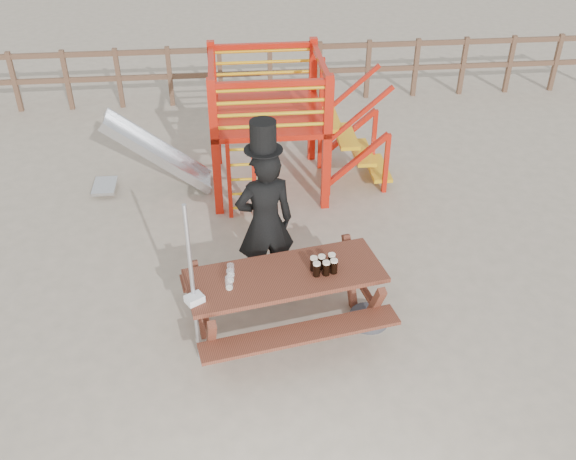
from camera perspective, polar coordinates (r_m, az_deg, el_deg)
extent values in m
plane|color=#B4A38C|center=(7.53, -1.17, -9.57)|extent=(60.00, 60.00, 0.00)
cube|color=brown|center=(13.10, -3.90, 15.76)|extent=(15.00, 0.06, 0.10)
cube|color=brown|center=(13.27, -3.82, 13.69)|extent=(15.00, 0.06, 0.10)
cube|color=brown|center=(13.88, -23.14, 12.00)|extent=(0.09, 0.09, 1.20)
cube|color=brown|center=(13.62, -19.05, 12.48)|extent=(0.09, 0.09, 1.20)
cube|color=brown|center=(13.43, -14.81, 12.90)|extent=(0.09, 0.09, 1.20)
cube|color=brown|center=(13.31, -10.46, 13.27)|extent=(0.09, 0.09, 1.20)
cube|color=brown|center=(13.26, -6.04, 13.57)|extent=(0.09, 0.09, 1.20)
cube|color=brown|center=(13.29, -1.60, 13.79)|extent=(0.09, 0.09, 1.20)
cube|color=brown|center=(13.40, 2.79, 13.93)|extent=(0.09, 0.09, 1.20)
cube|color=brown|center=(13.58, 7.10, 13.99)|extent=(0.09, 0.09, 1.20)
cube|color=brown|center=(13.82, 11.28, 13.97)|extent=(0.09, 0.09, 1.20)
cube|color=brown|center=(14.14, 15.29, 13.89)|extent=(0.09, 0.09, 1.20)
cube|color=brown|center=(14.52, 19.10, 13.75)|extent=(0.09, 0.09, 1.20)
cube|color=brown|center=(14.95, 22.70, 13.57)|extent=(0.09, 0.09, 1.20)
cube|color=red|center=(9.23, -6.47, 7.11)|extent=(0.12, 0.12, 2.10)
cube|color=red|center=(9.33, 3.47, 7.59)|extent=(0.12, 0.12, 2.10)
cube|color=red|center=(10.68, -6.53, 10.97)|extent=(0.12, 0.12, 2.10)
cube|color=red|center=(10.77, 2.17, 11.37)|extent=(0.12, 0.12, 2.10)
cube|color=red|center=(9.90, -1.86, 10.22)|extent=(1.72, 1.72, 0.08)
cube|color=red|center=(8.86, -1.56, 12.88)|extent=(1.60, 0.08, 0.08)
cube|color=red|center=(10.36, -2.28, 16.05)|extent=(1.60, 0.08, 0.08)
cube|color=red|center=(9.59, -6.87, 14.34)|extent=(0.08, 1.60, 0.08)
cube|color=red|center=(9.69, 2.93, 14.74)|extent=(0.08, 1.60, 0.08)
cylinder|color=yellow|center=(9.10, -1.50, 9.24)|extent=(1.50, 0.05, 0.05)
cylinder|color=yellow|center=(10.57, -2.21, 12.85)|extent=(1.50, 0.05, 0.05)
cylinder|color=yellow|center=(9.03, -1.52, 10.28)|extent=(1.50, 0.05, 0.05)
cylinder|color=yellow|center=(10.51, -2.23, 13.77)|extent=(1.50, 0.05, 0.05)
cylinder|color=yellow|center=(8.96, -1.54, 11.33)|extent=(1.50, 0.05, 0.05)
cylinder|color=yellow|center=(10.45, -2.25, 14.69)|extent=(1.50, 0.05, 0.05)
cylinder|color=yellow|center=(8.89, -1.55, 12.40)|extent=(1.50, 0.05, 0.05)
cylinder|color=yellow|center=(10.39, -2.27, 15.63)|extent=(1.50, 0.05, 0.05)
cube|color=red|center=(9.30, -5.24, 4.29)|extent=(0.06, 0.06, 1.20)
cube|color=red|center=(9.31, -3.02, 4.41)|extent=(0.06, 0.06, 1.20)
cylinder|color=yellow|center=(9.53, -4.02, 2.00)|extent=(0.36, 0.04, 0.04)
cylinder|color=yellow|center=(9.41, -4.08, 3.24)|extent=(0.36, 0.04, 0.04)
cylinder|color=yellow|center=(9.29, -4.14, 4.51)|extent=(0.36, 0.04, 0.04)
cylinder|color=yellow|center=(9.17, -4.20, 5.81)|extent=(0.36, 0.04, 0.04)
cylinder|color=yellow|center=(9.06, -4.26, 7.15)|extent=(0.36, 0.04, 0.04)
cube|color=yellow|center=(10.05, 3.64, 9.80)|extent=(0.30, 0.90, 0.06)
cube|color=yellow|center=(10.23, 5.15, 8.31)|extent=(0.30, 0.90, 0.06)
cube|color=yellow|center=(10.41, 6.59, 6.87)|extent=(0.30, 0.90, 0.06)
cube|color=yellow|center=(10.61, 7.97, 5.48)|extent=(0.30, 0.90, 0.06)
cube|color=red|center=(9.93, 6.23, 6.27)|extent=(0.95, 0.08, 0.86)
cube|color=red|center=(10.72, 5.31, 8.51)|extent=(0.95, 0.08, 0.86)
cube|color=silver|center=(10.19, -11.44, 6.65)|extent=(1.53, 0.55, 1.21)
cube|color=silver|center=(9.93, -11.57, 6.14)|extent=(1.58, 0.04, 1.28)
cube|color=silver|center=(10.41, -11.37, 7.52)|extent=(1.58, 0.04, 1.28)
cube|color=silver|center=(10.57, -15.98, 3.79)|extent=(0.35, 0.55, 0.05)
cube|color=brown|center=(7.09, -0.26, -4.09)|extent=(2.29, 1.21, 0.05)
cube|color=brown|center=(6.87, 1.16, -9.19)|extent=(2.19, 0.70, 0.04)
cube|color=brown|center=(7.75, -1.50, -3.37)|extent=(2.19, 0.70, 0.04)
cube|color=brown|center=(7.22, -7.39, -7.99)|extent=(0.33, 1.30, 0.78)
cube|color=brown|center=(7.61, 6.48, -5.36)|extent=(0.33, 1.30, 0.78)
imported|color=black|center=(7.66, -2.04, 0.60)|extent=(0.78, 0.59, 1.95)
cube|color=#0B7B15|center=(7.67, -2.37, 2.68)|extent=(0.08, 0.03, 0.45)
cylinder|color=black|center=(7.17, -2.20, 7.15)|extent=(0.44, 0.44, 0.01)
cylinder|color=black|center=(7.09, -2.23, 8.41)|extent=(0.30, 0.30, 0.34)
cube|color=white|center=(7.18, -2.55, 9.76)|extent=(0.15, 0.03, 0.04)
cylinder|color=#B2B2B7|center=(6.71, -8.47, -5.05)|extent=(0.04, 0.04, 2.01)
cylinder|color=#39393E|center=(7.76, 7.20, -7.78)|extent=(0.47, 0.47, 0.11)
cylinder|color=#39393E|center=(7.69, 7.25, -7.23)|extent=(0.05, 0.05, 0.09)
cube|color=white|center=(6.75, -8.31, -6.08)|extent=(0.23, 0.21, 0.08)
cylinder|color=black|center=(7.01, 2.55, -3.57)|extent=(0.08, 0.08, 0.15)
cylinder|color=#FEEED0|center=(6.96, 2.57, -3.00)|extent=(0.08, 0.08, 0.02)
cylinder|color=black|center=(7.03, 3.41, -3.48)|extent=(0.08, 0.08, 0.15)
cylinder|color=#FEEED0|center=(6.98, 3.43, -2.92)|extent=(0.08, 0.08, 0.02)
cylinder|color=black|center=(7.07, 4.10, -3.30)|extent=(0.08, 0.08, 0.15)
cylinder|color=#FEEED0|center=(7.01, 4.13, -2.74)|extent=(0.08, 0.08, 0.02)
cylinder|color=black|center=(7.09, 2.30, -3.07)|extent=(0.08, 0.08, 0.15)
cylinder|color=#FEEED0|center=(7.04, 2.32, -2.51)|extent=(0.08, 0.08, 0.02)
cylinder|color=black|center=(7.12, 3.00, -2.93)|extent=(0.08, 0.08, 0.15)
cylinder|color=#FEEED0|center=(7.07, 3.02, -2.37)|extent=(0.08, 0.08, 0.02)
cylinder|color=black|center=(7.15, 3.90, -2.78)|extent=(0.08, 0.08, 0.15)
cylinder|color=#FEEED0|center=(7.10, 3.92, -2.22)|extent=(0.08, 0.08, 0.02)
cylinder|color=silver|center=(6.86, -5.27, -4.71)|extent=(0.08, 0.08, 0.15)
cylinder|color=#FEEED0|center=(6.90, -5.24, -5.13)|extent=(0.07, 0.07, 0.02)
cylinder|color=silver|center=(7.03, -5.11, -3.58)|extent=(0.08, 0.08, 0.15)
cylinder|color=#FEEED0|center=(7.07, -5.09, -4.00)|extent=(0.07, 0.07, 0.02)
cylinder|color=silver|center=(6.96, -5.16, -4.06)|extent=(0.08, 0.08, 0.15)
cylinder|color=#FEEED0|center=(7.00, -5.13, -4.48)|extent=(0.07, 0.07, 0.02)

